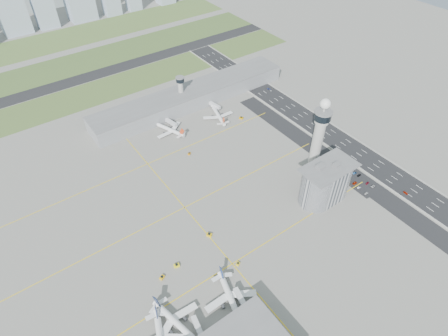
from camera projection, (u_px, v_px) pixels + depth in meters
ground at (251, 209)px, 278.87m from camera, size 1000.00×1000.00×0.00m
grass_strip_0 at (107, 89)px, 404.78m from camera, size 480.00×50.00×0.08m
grass_strip_1 at (82, 63)px, 449.61m from camera, size 480.00×60.00×0.08m
grass_strip_2 at (61, 40)px, 497.43m from camera, size 480.00×70.00×0.08m
runway at (94, 75)px, 426.88m from camera, size 480.00×22.00×0.10m
highway at (354, 151)px, 328.11m from camera, size 28.00×500.00×0.10m
barrier_left at (343, 156)px, 321.74m from camera, size 0.60×500.00×1.20m
barrier_right at (364, 144)px, 333.74m from camera, size 0.60×500.00×1.20m
landside_road at (343, 168)px, 311.43m from camera, size 18.00×260.00×0.08m
parking_lot at (353, 177)px, 303.39m from camera, size 20.00×44.00×0.10m
taxiway_line_h_0 at (232, 264)px, 243.80m from camera, size 260.00×0.60×0.01m
taxiway_line_h_1 at (184, 207)px, 279.67m from camera, size 260.00×0.60×0.01m
taxiway_line_h_2 at (148, 164)px, 315.53m from camera, size 260.00×0.60×0.01m
taxiway_line_v at (184, 207)px, 279.67m from camera, size 0.60×260.00×0.01m
control_tower at (319, 132)px, 290.76m from camera, size 14.00×14.00×64.50m
secondary_tower at (181, 89)px, 368.65m from camera, size 8.60×8.60×31.90m
admin_building at (325, 182)px, 277.63m from camera, size 42.00×24.00×33.50m
terminal_pier at (191, 96)px, 379.13m from camera, size 210.00×32.00×15.80m
airplane_near_b at (176, 321)px, 210.41m from camera, size 39.29×43.48×10.45m
airplane_near_c at (231, 298)px, 220.37m from camera, size 42.07×46.17×10.89m
airplane_far_a at (169, 127)px, 345.15m from camera, size 40.72×43.84×9.94m
airplane_far_b at (218, 113)px, 362.48m from camera, size 38.92×42.67×10.04m
jet_bridge_near_2 at (246, 310)px, 217.77m from camera, size 5.39×14.31×5.70m
jet_bridge_far_0 at (167, 121)px, 356.71m from camera, size 5.39×14.31×5.70m
jet_bridge_far_1 at (210, 104)px, 378.13m from camera, size 5.39×14.31×5.70m
tug_0 at (162, 277)px, 235.55m from camera, size 3.89×3.43×1.88m
tug_1 at (177, 265)px, 241.85m from camera, size 4.04×3.22×2.07m
tug_2 at (238, 264)px, 242.96m from camera, size 3.39×3.00×1.64m
tug_3 at (209, 235)px, 259.87m from camera, size 4.17×4.44×2.13m
tug_4 at (189, 154)px, 324.19m from camera, size 3.43×3.26×1.64m
tug_5 at (241, 118)px, 363.32m from camera, size 3.75×4.30×2.09m
car_lot_0 at (366, 193)px, 289.62m from camera, size 3.68×1.62×1.23m
car_lot_1 at (359, 188)px, 294.24m from camera, size 3.52×1.63×1.12m
car_lot_2 at (355, 183)px, 297.88m from camera, size 4.66×2.54×1.24m
car_lot_3 at (344, 176)px, 303.63m from camera, size 3.82×1.77×1.08m
car_lot_4 at (340, 172)px, 307.55m from camera, size 3.77×1.92×1.23m
car_lot_5 at (330, 166)px, 312.41m from camera, size 3.52×1.59×1.12m
car_lot_6 at (373, 186)px, 295.27m from camera, size 4.16×2.09×1.13m
car_lot_7 at (367, 183)px, 297.96m from camera, size 4.09×2.20×1.13m
car_lot_8 at (359, 175)px, 304.49m from camera, size 3.79×1.68×1.27m
car_lot_9 at (355, 173)px, 306.34m from camera, size 3.88×1.46×1.26m
car_lot_10 at (348, 169)px, 310.48m from camera, size 3.99×1.96×1.09m
car_lot_11 at (339, 162)px, 316.73m from camera, size 4.02×1.79×1.15m
car_hw_0 at (406, 193)px, 289.91m from camera, size 1.60×3.78×1.27m
car_hw_1 at (321, 129)px, 350.08m from camera, size 1.45×3.70×1.20m
car_hw_2 at (269, 89)px, 403.80m from camera, size 2.54×4.43×1.16m
car_hw_4 at (227, 71)px, 432.80m from camera, size 1.82×3.53×1.15m
skyline_bldg_7 at (10, 10)px, 493.83m from camera, size 35.76×28.61×61.22m
skyline_bldg_10 at (112, 5)px, 554.13m from camera, size 23.01×18.41×27.75m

